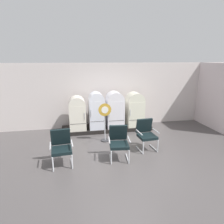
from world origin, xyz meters
TOP-DOWN VIEW (x-y plane):
  - ground at (0.00, 0.00)m, footprint 12.00×10.00m
  - back_wall at (0.00, 3.66)m, footprint 11.76×0.12m
  - side_wall_right at (4.66, 2.47)m, footprint 0.16×2.20m
  - display_plinth at (0.00, 3.02)m, footprint 3.86×0.95m
  - refrigerator_0 at (-1.24, 2.93)m, footprint 0.67×0.70m
  - refrigerator_1 at (-0.46, 2.92)m, footprint 0.63×0.68m
  - refrigerator_2 at (0.33, 2.94)m, footprint 0.71×0.72m
  - refrigerator_3 at (1.22, 2.91)m, footprint 0.72×0.67m
  - armchair_left at (-1.79, 0.43)m, footprint 0.67×0.71m
  - armchair_right at (1.00, 0.93)m, footprint 0.67×0.71m
  - armchair_center at (-0.07, 0.44)m, footprint 0.69×0.73m
  - sign_stand at (-0.27, 1.84)m, footprint 0.47×0.32m

SIDE VIEW (x-z plane):
  - ground at x=0.00m, z-range -0.05..0.00m
  - display_plinth at x=0.00m, z-range 0.00..0.16m
  - armchair_left at x=-1.79m, z-range 0.06..1.09m
  - armchair_right at x=1.00m, z-range 0.06..1.09m
  - armchair_center at x=-0.07m, z-range 0.06..1.09m
  - sign_stand at x=-0.27m, z-range 0.00..1.45m
  - refrigerator_0 at x=-1.24m, z-range 0.19..1.58m
  - refrigerator_3 at x=1.22m, z-range 0.19..1.67m
  - refrigerator_2 at x=0.33m, z-range 0.20..1.73m
  - refrigerator_1 at x=-0.46m, z-range 0.20..1.74m
  - side_wall_right at x=4.66m, z-range -0.01..2.84m
  - back_wall at x=0.00m, z-range 0.01..2.86m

